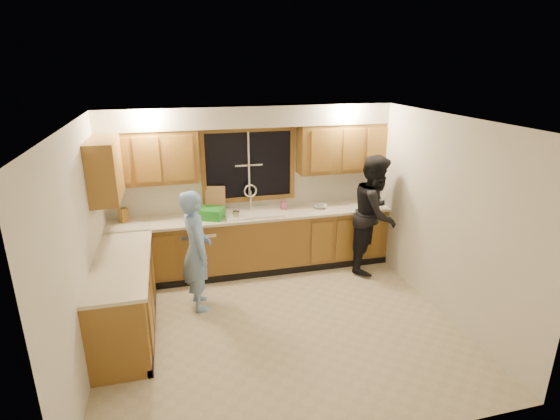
# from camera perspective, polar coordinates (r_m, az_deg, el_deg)

# --- Properties ---
(floor) EXTENTS (4.20, 4.20, 0.00)m
(floor) POSITION_cam_1_polar(r_m,az_deg,el_deg) (5.57, -0.04, -14.80)
(floor) COLOR beige
(floor) RESTS_ON ground
(ceiling) EXTENTS (4.20, 4.20, 0.00)m
(ceiling) POSITION_cam_1_polar(r_m,az_deg,el_deg) (4.68, -0.05, 11.65)
(ceiling) COLOR white
(wall_back) EXTENTS (4.20, 0.00, 4.20)m
(wall_back) POSITION_cam_1_polar(r_m,az_deg,el_deg) (6.75, -4.06, 3.00)
(wall_back) COLOR white
(wall_back) RESTS_ON ground
(wall_left) EXTENTS (0.00, 3.80, 3.80)m
(wall_left) POSITION_cam_1_polar(r_m,az_deg,el_deg) (4.95, -24.42, -4.72)
(wall_left) COLOR white
(wall_left) RESTS_ON ground
(wall_right) EXTENTS (0.00, 3.80, 3.80)m
(wall_right) POSITION_cam_1_polar(r_m,az_deg,el_deg) (5.84, 20.33, -0.70)
(wall_right) COLOR white
(wall_right) RESTS_ON ground
(base_cabinets_back) EXTENTS (4.20, 0.60, 0.88)m
(base_cabinets_back) POSITION_cam_1_polar(r_m,az_deg,el_deg) (6.74, -3.43, -4.31)
(base_cabinets_back) COLOR olive
(base_cabinets_back) RESTS_ON ground
(base_cabinets_left) EXTENTS (0.60, 1.90, 0.88)m
(base_cabinets_left) POSITION_cam_1_polar(r_m,az_deg,el_deg) (5.56, -19.64, -10.80)
(base_cabinets_left) COLOR olive
(base_cabinets_left) RESTS_ON ground
(countertop_back) EXTENTS (4.20, 0.63, 0.04)m
(countertop_back) POSITION_cam_1_polar(r_m,az_deg,el_deg) (6.56, -3.48, -0.67)
(countertop_back) COLOR beige
(countertop_back) RESTS_ON base_cabinets_back
(countertop_left) EXTENTS (0.63, 1.90, 0.04)m
(countertop_left) POSITION_cam_1_polar(r_m,az_deg,el_deg) (5.35, -20.02, -6.48)
(countertop_left) COLOR beige
(countertop_left) RESTS_ON base_cabinets_left
(upper_cabinets_left) EXTENTS (1.35, 0.33, 0.75)m
(upper_cabinets_left) POSITION_cam_1_polar(r_m,az_deg,el_deg) (6.36, -16.70, 6.61)
(upper_cabinets_left) COLOR olive
(upper_cabinets_left) RESTS_ON wall_back
(upper_cabinets_right) EXTENTS (1.35, 0.33, 0.75)m
(upper_cabinets_right) POSITION_cam_1_polar(r_m,az_deg,el_deg) (6.86, 7.99, 8.05)
(upper_cabinets_right) COLOR olive
(upper_cabinets_right) RESTS_ON wall_back
(upper_cabinets_return) EXTENTS (0.33, 0.90, 0.75)m
(upper_cabinets_return) POSITION_cam_1_polar(r_m,az_deg,el_deg) (5.81, -21.89, 4.93)
(upper_cabinets_return) COLOR olive
(upper_cabinets_return) RESTS_ON wall_left
(soffit) EXTENTS (4.20, 0.35, 0.30)m
(soffit) POSITION_cam_1_polar(r_m,az_deg,el_deg) (6.37, -3.99, 12.15)
(soffit) COLOR silver
(soffit) RESTS_ON wall_back
(window_frame) EXTENTS (1.44, 0.03, 1.14)m
(window_frame) POSITION_cam_1_polar(r_m,az_deg,el_deg) (6.66, -4.11, 5.88)
(window_frame) COLOR black
(window_frame) RESTS_ON wall_back
(sink) EXTENTS (0.86, 0.52, 0.57)m
(sink) POSITION_cam_1_polar(r_m,az_deg,el_deg) (6.59, -3.51, -0.90)
(sink) COLOR white
(sink) RESTS_ON countertop_back
(dishwasher) EXTENTS (0.60, 0.56, 0.82)m
(dishwasher) POSITION_cam_1_polar(r_m,az_deg,el_deg) (6.65, -10.64, -5.23)
(dishwasher) COLOR white
(dishwasher) RESTS_ON floor
(stove) EXTENTS (0.58, 0.75, 0.90)m
(stove) POSITION_cam_1_polar(r_m,az_deg,el_deg) (5.06, -20.14, -13.82)
(stove) COLOR white
(stove) RESTS_ON floor
(man) EXTENTS (0.45, 0.62, 1.60)m
(man) POSITION_cam_1_polar(r_m,az_deg,el_deg) (5.69, -10.85, -5.21)
(man) COLOR #7CA9EA
(man) RESTS_ON floor
(woman) EXTENTS (1.08, 1.11, 1.80)m
(woman) POSITION_cam_1_polar(r_m,az_deg,el_deg) (6.77, 12.31, -0.47)
(woman) COLOR black
(woman) RESTS_ON floor
(knife_block) EXTENTS (0.14, 0.14, 0.20)m
(knife_block) POSITION_cam_1_polar(r_m,az_deg,el_deg) (6.57, -19.75, -0.65)
(knife_block) COLOR olive
(knife_block) RESTS_ON countertop_back
(cutting_board) EXTENTS (0.32, 0.17, 0.39)m
(cutting_board) POSITION_cam_1_polar(r_m,az_deg,el_deg) (6.64, -8.45, 1.40)
(cutting_board) COLOR tan
(cutting_board) RESTS_ON countertop_back
(dish_crate) EXTENTS (0.43, 0.42, 0.15)m
(dish_crate) POSITION_cam_1_polar(r_m,az_deg,el_deg) (6.41, -8.97, -0.42)
(dish_crate) COLOR #258F2A
(dish_crate) RESTS_ON countertop_back
(soap_bottle) EXTENTS (0.08, 0.09, 0.17)m
(soap_bottle) POSITION_cam_1_polar(r_m,az_deg,el_deg) (6.75, 0.46, 0.86)
(soap_bottle) COLOR #E45695
(soap_bottle) RESTS_ON countertop_back
(bowl) EXTENTS (0.27, 0.27, 0.05)m
(bowl) POSITION_cam_1_polar(r_m,az_deg,el_deg) (6.83, 5.30, 0.48)
(bowl) COLOR silver
(bowl) RESTS_ON countertop_back
(can_left) EXTENTS (0.09, 0.09, 0.12)m
(can_left) POSITION_cam_1_polar(r_m,az_deg,el_deg) (6.34, -5.89, -0.67)
(can_left) COLOR beige
(can_left) RESTS_ON countertop_back
(can_right) EXTENTS (0.07, 0.07, 0.11)m
(can_right) POSITION_cam_1_polar(r_m,az_deg,el_deg) (6.34, -5.56, -0.68)
(can_right) COLOR beige
(can_right) RESTS_ON countertop_back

